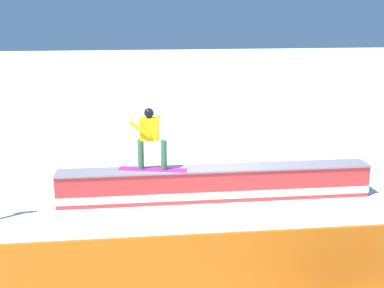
% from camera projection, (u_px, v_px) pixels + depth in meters
% --- Properties ---
extents(ground_plane, '(120.00, 120.00, 0.00)m').
position_uv_depth(ground_plane, '(216.00, 199.00, 11.01)').
color(ground_plane, white).
extents(grind_box, '(7.33, 1.00, 0.79)m').
position_uv_depth(grind_box, '(216.00, 185.00, 10.92)').
color(grind_box, red).
rests_on(grind_box, ground_plane).
extents(snowboarder, '(1.57, 0.71, 1.43)m').
position_uv_depth(snowboarder, '(150.00, 137.00, 10.45)').
color(snowboarder, '#B32089').
rests_on(snowboarder, grind_box).
extents(safety_fence, '(8.14, 0.50, 1.22)m').
position_uv_depth(safety_fence, '(282.00, 269.00, 6.71)').
color(safety_fence, orange).
rests_on(safety_fence, ground_plane).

